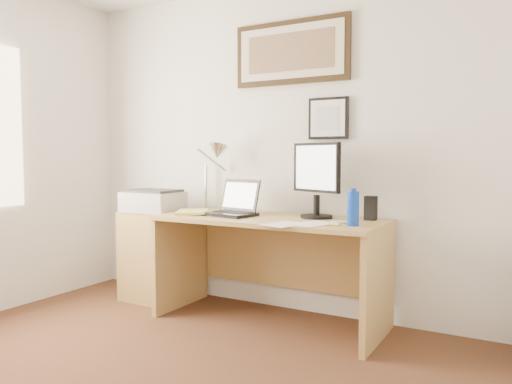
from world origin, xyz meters
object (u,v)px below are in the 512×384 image
Objects in this scene: side_cabinet at (157,256)px; laptop at (234,207)px; book at (177,212)px; desk at (275,249)px; lcd_monitor at (316,176)px; water_bottle at (353,209)px; printer at (153,201)px.

laptop is at bearing -4.31° from side_cabinet.
desk is (0.70, 0.22, -0.25)m from book.
lcd_monitor is at bearing 6.44° from desk.
water_bottle is 1.36m from book.
laptop is at bearing -161.51° from desk.
lcd_monitor is at bearing 12.39° from laptop.
water_bottle is (1.72, -0.18, 0.49)m from side_cabinet.
side_cabinet is at bearing -178.11° from desk.
lcd_monitor is (1.37, 0.07, 0.68)m from side_cabinet.
lcd_monitor reaches higher than side_cabinet.
book reaches higher than desk.
printer is at bearing 157.71° from book.
lcd_monitor reaches higher than water_bottle.
side_cabinet is at bearing 175.69° from laptop.
side_cabinet is 1.08m from desk.
lcd_monitor reaches higher than desk.
book is at bearing -165.82° from lcd_monitor.
water_bottle is 0.41× the size of lcd_monitor.
desk is 0.61m from lcd_monitor.
side_cabinet is 0.57m from book.
water_bottle is at bearing -4.64° from printer.
water_bottle reaches higher than desk.
book is 0.81× the size of laptop.
side_cabinet is 1.94× the size of laptop.
book is at bearing -163.38° from laptop.
printer is (-0.36, 0.15, 0.06)m from book.
desk is 3.64× the size of printer.
lcd_monitor reaches higher than printer.
side_cabinet is 1.80m from water_bottle.
book is at bearing -162.63° from desk.
water_bottle is at bearing -35.38° from lcd_monitor.
side_cabinet is 1.66× the size of printer.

